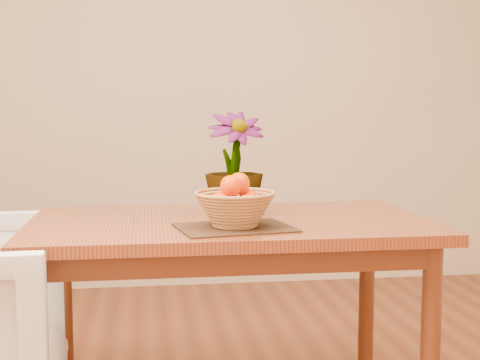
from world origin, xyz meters
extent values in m
cube|color=beige|center=(0.00, 2.25, 1.35)|extent=(4.00, 0.02, 2.70)
cube|color=brown|center=(0.00, 0.30, 0.73)|extent=(1.40, 0.80, 0.04)
cube|color=#512513|center=(0.00, 0.30, 0.67)|extent=(1.28, 0.68, 0.08)
cylinder|color=#512513|center=(0.62, -0.02, 0.35)|extent=(0.06, 0.06, 0.71)
cylinder|color=#512513|center=(-0.62, 0.62, 0.35)|extent=(0.06, 0.06, 0.71)
cylinder|color=#512513|center=(0.62, 0.62, 0.35)|extent=(0.06, 0.06, 0.71)
cube|color=#3C2515|center=(-0.01, 0.12, 0.75)|extent=(0.41, 0.33, 0.01)
cylinder|color=#B37F4A|center=(-0.01, 0.12, 0.76)|extent=(0.13, 0.13, 0.01)
sphere|color=#E93903|center=(-0.01, 0.12, 0.83)|extent=(0.06, 0.06, 0.06)
sphere|color=#E93903|center=(0.05, 0.15, 0.84)|extent=(0.07, 0.07, 0.07)
sphere|color=#E93903|center=(-0.04, 0.17, 0.83)|extent=(0.07, 0.07, 0.07)
sphere|color=#E93903|center=(-0.06, 0.09, 0.84)|extent=(0.07, 0.07, 0.07)
sphere|color=#E93903|center=(0.03, 0.06, 0.83)|extent=(0.07, 0.07, 0.07)
sphere|color=#E93903|center=(0.01, 0.14, 0.90)|extent=(0.07, 0.07, 0.07)
sphere|color=#E93903|center=(-0.02, 0.09, 0.89)|extent=(0.07, 0.07, 0.07)
imported|color=#134112|center=(0.03, 0.38, 0.94)|extent=(0.24, 0.24, 0.38)
camera|label=1|loc=(-0.29, -2.02, 1.14)|focal=50.00mm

